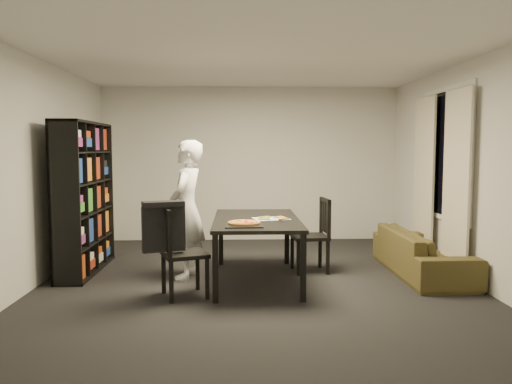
{
  "coord_description": "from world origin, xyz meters",
  "views": [
    {
      "loc": [
        -0.21,
        -5.77,
        1.57
      ],
      "look_at": [
        0.01,
        0.16,
        1.05
      ],
      "focal_mm": 35.0,
      "sensor_mm": 36.0,
      "label": 1
    }
  ],
  "objects_px": {
    "dining_table": "(256,224)",
    "sofa": "(422,252)",
    "bookshelf": "(84,197)",
    "pepperoni_pizza": "(244,223)",
    "baking_tray": "(244,226)",
    "chair_right": "(317,230)",
    "chair_left": "(176,246)",
    "person": "(187,209)"
  },
  "relations": [
    {
      "from": "dining_table",
      "to": "sofa",
      "type": "height_order",
      "value": "dining_table"
    },
    {
      "from": "bookshelf",
      "to": "pepperoni_pizza",
      "type": "height_order",
      "value": "bookshelf"
    },
    {
      "from": "dining_table",
      "to": "baking_tray",
      "type": "relative_size",
      "value": 4.47
    },
    {
      "from": "bookshelf",
      "to": "sofa",
      "type": "bearing_deg",
      "value": -4.16
    },
    {
      "from": "chair_right",
      "to": "baking_tray",
      "type": "bearing_deg",
      "value": -48.74
    },
    {
      "from": "chair_right",
      "to": "sofa",
      "type": "relative_size",
      "value": 0.5
    },
    {
      "from": "baking_tray",
      "to": "sofa",
      "type": "xyz_separation_m",
      "value": [
        2.24,
        0.81,
        -0.48
      ]
    },
    {
      "from": "baking_tray",
      "to": "sofa",
      "type": "height_order",
      "value": "baking_tray"
    },
    {
      "from": "bookshelf",
      "to": "chair_left",
      "type": "bearing_deg",
      "value": -42.13
    },
    {
      "from": "sofa",
      "to": "dining_table",
      "type": "bearing_deg",
      "value": 96.3
    },
    {
      "from": "bookshelf",
      "to": "person",
      "type": "height_order",
      "value": "bookshelf"
    },
    {
      "from": "person",
      "to": "baking_tray",
      "type": "bearing_deg",
      "value": 54.09
    },
    {
      "from": "bookshelf",
      "to": "sofa",
      "type": "distance_m",
      "value": 4.31
    },
    {
      "from": "chair_right",
      "to": "pepperoni_pizza",
      "type": "bearing_deg",
      "value": -50.16
    },
    {
      "from": "chair_right",
      "to": "sofa",
      "type": "height_order",
      "value": "chair_right"
    },
    {
      "from": "dining_table",
      "to": "chair_left",
      "type": "bearing_deg",
      "value": -143.81
    },
    {
      "from": "dining_table",
      "to": "person",
      "type": "relative_size",
      "value": 1.07
    },
    {
      "from": "baking_tray",
      "to": "pepperoni_pizza",
      "type": "xyz_separation_m",
      "value": [
        0.01,
        0.06,
        0.02
      ]
    },
    {
      "from": "chair_left",
      "to": "person",
      "type": "xyz_separation_m",
      "value": [
        0.03,
        0.82,
        0.29
      ]
    },
    {
      "from": "sofa",
      "to": "baking_tray",
      "type": "bearing_deg",
      "value": 109.77
    },
    {
      "from": "chair_left",
      "to": "baking_tray",
      "type": "height_order",
      "value": "chair_left"
    },
    {
      "from": "dining_table",
      "to": "baking_tray",
      "type": "xyz_separation_m",
      "value": [
        -0.16,
        -0.58,
        0.07
      ]
    },
    {
      "from": "chair_right",
      "to": "person",
      "type": "distance_m",
      "value": 1.67
    },
    {
      "from": "chair_left",
      "to": "sofa",
      "type": "bearing_deg",
      "value": -93.61
    },
    {
      "from": "chair_left",
      "to": "chair_right",
      "type": "relative_size",
      "value": 1.01
    },
    {
      "from": "dining_table",
      "to": "pepperoni_pizza",
      "type": "distance_m",
      "value": 0.55
    },
    {
      "from": "chair_right",
      "to": "sofa",
      "type": "xyz_separation_m",
      "value": [
        1.3,
        -0.19,
        -0.26
      ]
    },
    {
      "from": "chair_left",
      "to": "bookshelf",
      "type": "bearing_deg",
      "value": 27.95
    },
    {
      "from": "baking_tray",
      "to": "dining_table",
      "type": "bearing_deg",
      "value": 74.7
    },
    {
      "from": "chair_left",
      "to": "person",
      "type": "relative_size",
      "value": 0.57
    },
    {
      "from": "person",
      "to": "pepperoni_pizza",
      "type": "relative_size",
      "value": 4.77
    },
    {
      "from": "chair_right",
      "to": "baking_tray",
      "type": "height_order",
      "value": "chair_right"
    },
    {
      "from": "chair_right",
      "to": "baking_tray",
      "type": "xyz_separation_m",
      "value": [
        -0.94,
        -1.0,
        0.22
      ]
    },
    {
      "from": "sofa",
      "to": "bookshelf",
      "type": "bearing_deg",
      "value": 85.84
    },
    {
      "from": "pepperoni_pizza",
      "to": "chair_left",
      "type": "bearing_deg",
      "value": -170.96
    },
    {
      "from": "chair_right",
      "to": "baking_tray",
      "type": "relative_size",
      "value": 2.35
    },
    {
      "from": "chair_right",
      "to": "bookshelf",
      "type": "bearing_deg",
      "value": -97.63
    },
    {
      "from": "baking_tray",
      "to": "chair_right",
      "type": "bearing_deg",
      "value": 46.66
    },
    {
      "from": "chair_right",
      "to": "dining_table",
      "type": "bearing_deg",
      "value": -67.04
    },
    {
      "from": "person",
      "to": "pepperoni_pizza",
      "type": "height_order",
      "value": "person"
    },
    {
      "from": "bookshelf",
      "to": "chair_right",
      "type": "bearing_deg",
      "value": -2.23
    },
    {
      "from": "chair_left",
      "to": "sofa",
      "type": "xyz_separation_m",
      "value": [
        2.95,
        0.86,
        -0.27
      ]
    }
  ]
}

